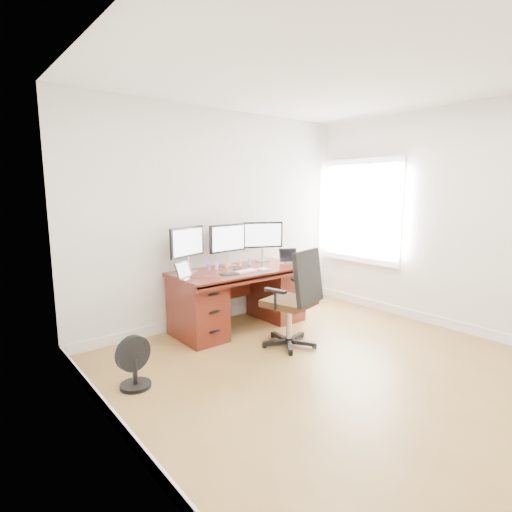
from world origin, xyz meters
TOP-DOWN VIEW (x-y plane):
  - ground at (0.00, 0.00)m, footprint 4.50×4.50m
  - back_wall at (0.00, 2.25)m, footprint 4.00×0.10m
  - right_wall at (2.00, 0.11)m, footprint 0.10×4.50m
  - desk at (0.00, 1.83)m, footprint 1.70×0.80m
  - office_chair at (0.08, 0.96)m, footprint 0.70×0.70m
  - floor_fan at (-1.64, 1.15)m, footprint 0.32×0.27m
  - monitor_left at (-0.58, 2.07)m, footprint 0.53×0.22m
  - monitor_center at (0.00, 2.07)m, footprint 0.55×0.15m
  - monitor_right at (0.58, 2.07)m, footprint 0.51×0.26m
  - tablet_left at (-0.81, 1.75)m, footprint 0.24×0.17m
  - tablet_right at (0.76, 1.75)m, footprint 0.24×0.17m
  - keyboard at (-0.04, 1.64)m, footprint 0.28×0.13m
  - trackpad at (0.20, 1.60)m, footprint 0.13×0.13m
  - drawing_tablet at (-0.28, 1.63)m, footprint 0.22×0.16m
  - phone at (-0.03, 1.78)m, footprint 0.13×0.07m
  - figurine_purple at (-0.36, 1.95)m, footprint 0.04×0.04m
  - figurine_pink at (-0.25, 1.95)m, footprint 0.04×0.04m
  - figurine_orange at (-0.11, 1.95)m, footprint 0.04×0.04m
  - figurine_yellow at (0.10, 1.95)m, footprint 0.04×0.04m
  - figurine_blue at (0.26, 1.95)m, footprint 0.04×0.04m

SIDE VIEW (x-z plane):
  - ground at x=0.00m, z-range 0.00..0.00m
  - floor_fan at x=-1.64m, z-range -0.01..0.46m
  - office_chair at x=0.08m, z-range -0.19..0.90m
  - desk at x=0.00m, z-range 0.03..0.78m
  - trackpad at x=0.20m, z-range 0.75..0.76m
  - drawing_tablet at x=-0.28m, z-range 0.75..0.76m
  - phone at x=-0.03m, z-range 0.75..0.76m
  - keyboard at x=-0.04m, z-range 0.75..0.76m
  - figurine_purple at x=-0.36m, z-range 0.75..0.85m
  - figurine_pink at x=-0.25m, z-range 0.75..0.85m
  - figurine_orange at x=-0.11m, z-range 0.75..0.85m
  - figurine_yellow at x=0.10m, z-range 0.75..0.85m
  - figurine_blue at x=0.26m, z-range 0.75..0.85m
  - tablet_left at x=-0.81m, z-range 0.74..0.93m
  - tablet_right at x=0.76m, z-range 0.74..0.93m
  - monitor_left at x=-0.58m, z-range 0.82..1.35m
  - monitor_center at x=0.00m, z-range 0.82..1.35m
  - monitor_right at x=0.58m, z-range 0.82..1.35m
  - back_wall at x=0.00m, z-range 0.00..2.70m
  - right_wall at x=2.00m, z-range 0.00..2.70m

